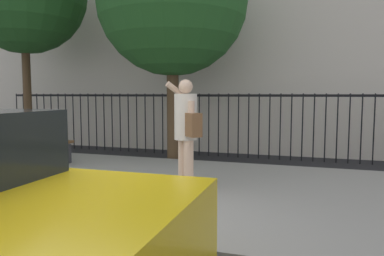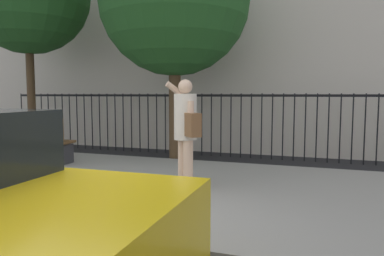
% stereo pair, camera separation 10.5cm
% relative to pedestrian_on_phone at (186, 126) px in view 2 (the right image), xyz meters
% --- Properties ---
extents(ground_plane, '(60.00, 60.00, 0.00)m').
position_rel_pedestrian_on_phone_xyz_m(ground_plane, '(-0.87, -2.03, -1.11)').
color(ground_plane, black).
extents(sidewalk, '(28.00, 4.40, 0.15)m').
position_rel_pedestrian_on_phone_xyz_m(sidewalk, '(-0.87, 0.17, -1.03)').
color(sidewalk, gray).
rests_on(sidewalk, ground).
extents(iron_fence, '(12.03, 0.04, 1.60)m').
position_rel_pedestrian_on_phone_xyz_m(iron_fence, '(-0.87, 3.87, -0.09)').
color(iron_fence, black).
rests_on(iron_fence, ground).
extents(pedestrian_on_phone, '(0.68, 0.69, 1.65)m').
position_rel_pedestrian_on_phone_xyz_m(pedestrian_on_phone, '(0.00, 0.00, 0.00)').
color(pedestrian_on_phone, beige).
rests_on(pedestrian_on_phone, sidewalk).
extents(street_bench, '(1.60, 0.45, 0.95)m').
position_rel_pedestrian_on_phone_xyz_m(street_bench, '(-3.73, 0.98, -0.46)').
color(street_bench, brown).
rests_on(street_bench, sidewalk).
extents(street_tree_near, '(3.31, 3.31, 5.30)m').
position_rel_pedestrian_on_phone_xyz_m(street_tree_near, '(-1.22, 2.57, 2.52)').
color(street_tree_near, '#4C3823').
rests_on(street_tree_near, ground).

